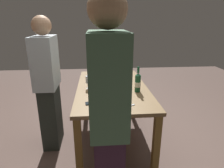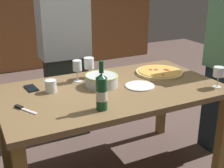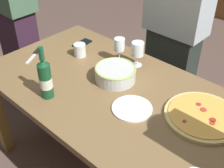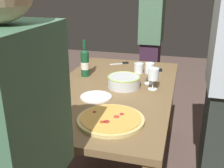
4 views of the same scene
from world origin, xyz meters
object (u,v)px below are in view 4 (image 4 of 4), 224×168
at_px(wine_glass_by_bottle, 153,75).
at_px(wine_glass_far_left, 19,109).
at_px(pizza, 111,119).
at_px(person_guest_right, 151,38).
at_px(wine_glass_near_pizza, 149,69).
at_px(side_plate, 96,97).
at_px(pizza_knife, 122,63).
at_px(wine_bottle, 85,62).
at_px(cell_phone, 154,70).
at_px(cup_amber, 139,68).
at_px(dining_table, 112,99).
at_px(serving_bowl, 124,81).

xyz_separation_m(wine_glass_by_bottle, wine_glass_far_left, (0.76, -0.62, -0.00)).
distance_m(pizza, person_guest_right, 1.73).
distance_m(wine_glass_near_pizza, side_plate, 0.50).
bearing_deg(pizza_knife, person_guest_right, 160.07).
xyz_separation_m(wine_bottle, wine_glass_near_pizza, (0.05, 0.55, 0.00)).
xyz_separation_m(wine_glass_far_left, person_guest_right, (-1.92, 0.45, 0.05)).
relative_size(pizza, wine_glass_far_left, 2.52).
height_order(wine_glass_far_left, cell_phone, wine_glass_far_left).
xyz_separation_m(wine_bottle, pizza_knife, (-0.43, 0.21, -0.11)).
bearing_deg(cup_amber, pizza_knife, -138.63).
xyz_separation_m(wine_glass_by_bottle, pizza_knife, (-0.59, -0.38, -0.10)).
relative_size(pizza, wine_glass_by_bottle, 2.36).
bearing_deg(dining_table, person_guest_right, 174.10).
height_order(pizza_knife, person_guest_right, person_guest_right).
xyz_separation_m(dining_table, side_plate, (0.20, -0.06, 0.10)).
distance_m(dining_table, pizza_knife, 0.66).
bearing_deg(side_plate, wine_glass_near_pizza, 139.78).
relative_size(wine_glass_near_pizza, wine_glass_far_left, 1.09).
bearing_deg(pizza, wine_bottle, -149.53).
distance_m(cup_amber, person_guest_right, 0.81).
relative_size(wine_glass_near_pizza, wine_glass_by_bottle, 1.02).
relative_size(wine_glass_by_bottle, person_guest_right, 0.09).
bearing_deg(wine_glass_near_pizza, pizza, -10.28).
xyz_separation_m(dining_table, pizza, (0.50, 0.13, 0.11)).
bearing_deg(side_plate, cup_amber, 163.01).
height_order(wine_bottle, side_plate, wine_bottle).
relative_size(cup_amber, cell_phone, 0.60).
bearing_deg(wine_bottle, person_guest_right, 157.31).
relative_size(dining_table, side_plate, 7.42).
height_order(dining_table, cell_phone, cell_phone).
bearing_deg(pizza_knife, pizza, 10.32).
bearing_deg(serving_bowl, dining_table, -59.45).
bearing_deg(serving_bowl, wine_glass_far_left, -28.23).
bearing_deg(dining_table, pizza, 14.51).
xyz_separation_m(serving_bowl, pizza_knife, (-0.60, -0.16, -0.04)).
bearing_deg(pizza_knife, cup_amber, 41.37).
relative_size(wine_glass_by_bottle, side_plate, 0.76).
bearing_deg(person_guest_right, wine_glass_near_pizza, 12.82).
height_order(wine_bottle, wine_glass_by_bottle, wine_bottle).
bearing_deg(cell_phone, cup_amber, 127.26).
relative_size(pizza, serving_bowl, 1.56).
distance_m(wine_glass_far_left, person_guest_right, 1.97).
relative_size(pizza, wine_glass_near_pizza, 2.31).
relative_size(wine_glass_far_left, side_plate, 0.71).
bearing_deg(pizza, wine_glass_by_bottle, 163.49).
height_order(pizza, pizza_knife, pizza).
xyz_separation_m(pizza, wine_glass_by_bottle, (-0.56, 0.17, 0.10)).
xyz_separation_m(wine_glass_near_pizza, wine_glass_far_left, (0.87, -0.57, -0.01)).
relative_size(dining_table, cell_phone, 11.11).
xyz_separation_m(dining_table, serving_bowl, (-0.05, 0.08, 0.14)).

